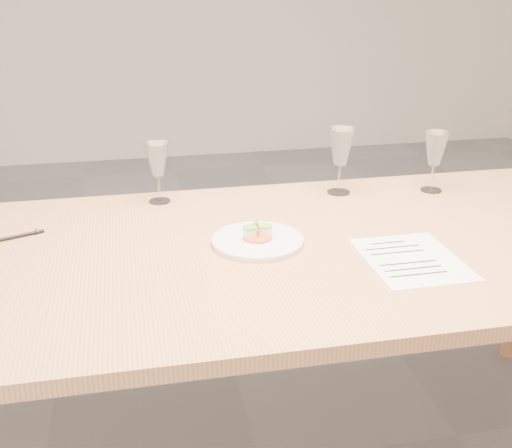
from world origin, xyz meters
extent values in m
cube|color=tan|center=(0.00, 0.00, 0.73)|extent=(2.40, 1.00, 0.04)
cylinder|color=white|center=(-0.01, 0.02, 0.76)|extent=(0.24, 0.24, 0.01)
cylinder|color=white|center=(-0.01, 0.02, 0.76)|extent=(0.25, 0.25, 0.01)
cylinder|color=orange|center=(-0.01, 0.02, 0.77)|extent=(0.08, 0.08, 0.01)
cylinder|color=#F4E3C7|center=(-0.03, 0.02, 0.79)|extent=(0.04, 0.04, 0.02)
cylinder|color=#F4E3C7|center=(0.01, 0.02, 0.79)|extent=(0.04, 0.04, 0.02)
cylinder|color=#8BC737|center=(-0.03, 0.02, 0.80)|extent=(0.04, 0.04, 0.01)
cylinder|color=#8BC737|center=(0.01, 0.02, 0.80)|extent=(0.04, 0.04, 0.01)
cylinder|color=tan|center=(0.04, -0.02, 0.76)|extent=(0.04, 0.04, 0.00)
cube|color=white|center=(0.36, -0.15, 0.75)|extent=(0.24, 0.30, 0.00)
cube|color=black|center=(0.34, -0.05, 0.75)|extent=(0.10, 0.01, 0.00)
cube|color=black|center=(0.34, -0.08, 0.75)|extent=(0.15, 0.01, 0.00)
cube|color=black|center=(0.34, -0.11, 0.75)|extent=(0.15, 0.01, 0.00)
cube|color=black|center=(0.34, -0.18, 0.75)|extent=(0.15, 0.01, 0.00)
cube|color=black|center=(0.34, -0.21, 0.75)|extent=(0.15, 0.01, 0.00)
cube|color=black|center=(0.34, -0.24, 0.75)|extent=(0.15, 0.01, 0.00)
cylinder|color=black|center=(-0.65, 0.19, 0.76)|extent=(0.14, 0.06, 0.01)
cube|color=silver|center=(-0.60, 0.21, 0.76)|extent=(0.01, 0.03, 0.00)
cylinder|color=white|center=(-0.25, 0.41, 0.75)|extent=(0.07, 0.07, 0.00)
cylinder|color=white|center=(-0.25, 0.41, 0.80)|extent=(0.01, 0.01, 0.08)
cone|color=white|center=(-0.25, 0.41, 0.89)|extent=(0.08, 0.08, 0.11)
cylinder|color=white|center=(0.34, 0.37, 0.75)|extent=(0.08, 0.08, 0.00)
cylinder|color=white|center=(0.34, 0.37, 0.80)|extent=(0.01, 0.01, 0.09)
cone|color=white|center=(0.34, 0.37, 0.91)|extent=(0.09, 0.09, 0.12)
cylinder|color=white|center=(0.65, 0.33, 0.75)|extent=(0.07, 0.07, 0.00)
cylinder|color=white|center=(0.65, 0.33, 0.80)|extent=(0.01, 0.01, 0.09)
cone|color=white|center=(0.65, 0.33, 0.89)|extent=(0.08, 0.08, 0.11)
camera|label=1|loc=(-0.34, -1.53, 1.46)|focal=45.00mm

